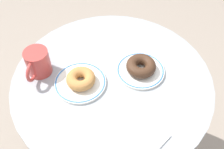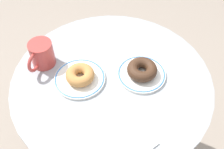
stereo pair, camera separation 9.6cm
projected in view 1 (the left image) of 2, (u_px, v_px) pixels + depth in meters
cafe_table at (112, 112)px, 1.15m from camera, size 0.73×0.73×0.70m
plate_left at (80, 82)px, 0.95m from camera, size 0.19×0.19×0.01m
plate_right at (140, 71)px, 0.98m from camera, size 0.18×0.18×0.01m
donut_old_fashioned at (81, 79)px, 0.93m from camera, size 0.14×0.14×0.04m
donut_chocolate at (141, 66)px, 0.97m from camera, size 0.12×0.12×0.04m
paper_napkin at (144, 139)px, 0.81m from camera, size 0.15×0.13×0.01m
coffee_mug at (38, 63)px, 0.95m from camera, size 0.11×0.11×0.10m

